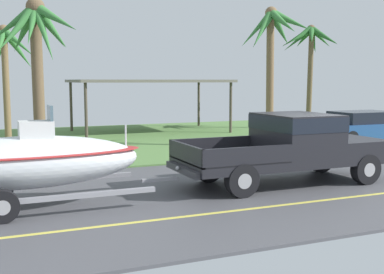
{
  "coord_description": "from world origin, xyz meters",
  "views": [
    {
      "loc": [
        -8.33,
        -10.64,
        2.71
      ],
      "look_at": [
        -3.6,
        0.43,
        1.32
      ],
      "focal_mm": 45.79,
      "sensor_mm": 36.0,
      "label": 1
    }
  ],
  "objects_px": {
    "palm_tree_near_left": "(310,44)",
    "palm_tree_far_left": "(272,38)",
    "boat_on_trailer": "(24,162)",
    "palm_tree_mid": "(36,40)",
    "palm_tree_near_right": "(7,53)",
    "parked_sedan_near": "(365,127)",
    "carport_awning": "(149,82)",
    "pickup_truck_towing": "(295,144)"
  },
  "relations": [
    {
      "from": "palm_tree_near_right",
      "to": "boat_on_trailer",
      "type": "bearing_deg",
      "value": -91.41
    },
    {
      "from": "palm_tree_near_left",
      "to": "palm_tree_far_left",
      "type": "relative_size",
      "value": 1.02
    },
    {
      "from": "palm_tree_near_left",
      "to": "parked_sedan_near",
      "type": "bearing_deg",
      "value": -103.06
    },
    {
      "from": "boat_on_trailer",
      "to": "carport_awning",
      "type": "height_order",
      "value": "carport_awning"
    },
    {
      "from": "palm_tree_near_right",
      "to": "palm_tree_far_left",
      "type": "distance_m",
      "value": 11.45
    },
    {
      "from": "palm_tree_near_right",
      "to": "pickup_truck_towing",
      "type": "bearing_deg",
      "value": -61.89
    },
    {
      "from": "pickup_truck_towing",
      "to": "palm_tree_mid",
      "type": "relative_size",
      "value": 1.12
    },
    {
      "from": "pickup_truck_towing",
      "to": "boat_on_trailer",
      "type": "height_order",
      "value": "boat_on_trailer"
    },
    {
      "from": "palm_tree_near_right",
      "to": "palm_tree_mid",
      "type": "height_order",
      "value": "palm_tree_mid"
    },
    {
      "from": "parked_sedan_near",
      "to": "carport_awning",
      "type": "relative_size",
      "value": 0.58
    },
    {
      "from": "parked_sedan_near",
      "to": "palm_tree_near_right",
      "type": "relative_size",
      "value": 0.89
    },
    {
      "from": "parked_sedan_near",
      "to": "carport_awning",
      "type": "bearing_deg",
      "value": 134.35
    },
    {
      "from": "palm_tree_far_left",
      "to": "palm_tree_near_left",
      "type": "bearing_deg",
      "value": 43.19
    },
    {
      "from": "boat_on_trailer",
      "to": "palm_tree_mid",
      "type": "bearing_deg",
      "value": 80.6
    },
    {
      "from": "palm_tree_near_left",
      "to": "palm_tree_far_left",
      "type": "distance_m",
      "value": 8.31
    },
    {
      "from": "palm_tree_mid",
      "to": "palm_tree_far_left",
      "type": "height_order",
      "value": "palm_tree_far_left"
    },
    {
      "from": "palm_tree_near_left",
      "to": "palm_tree_far_left",
      "type": "height_order",
      "value": "palm_tree_near_left"
    },
    {
      "from": "pickup_truck_towing",
      "to": "carport_awning",
      "type": "relative_size",
      "value": 0.74
    },
    {
      "from": "pickup_truck_towing",
      "to": "boat_on_trailer",
      "type": "xyz_separation_m",
      "value": [
        -6.85,
        -0.0,
        -0.03
      ]
    },
    {
      "from": "palm_tree_near_left",
      "to": "palm_tree_mid",
      "type": "bearing_deg",
      "value": -156.69
    },
    {
      "from": "carport_awning",
      "to": "palm_tree_near_right",
      "type": "relative_size",
      "value": 1.54
    },
    {
      "from": "palm_tree_near_right",
      "to": "parked_sedan_near",
      "type": "bearing_deg",
      "value": -24.0
    },
    {
      "from": "boat_on_trailer",
      "to": "palm_tree_mid",
      "type": "xyz_separation_m",
      "value": [
        0.87,
        5.28,
        2.97
      ]
    },
    {
      "from": "carport_awning",
      "to": "palm_tree_far_left",
      "type": "height_order",
      "value": "palm_tree_far_left"
    },
    {
      "from": "boat_on_trailer",
      "to": "palm_tree_far_left",
      "type": "distance_m",
      "value": 12.17
    },
    {
      "from": "parked_sedan_near",
      "to": "palm_tree_near_right",
      "type": "bearing_deg",
      "value": 156.0
    },
    {
      "from": "boat_on_trailer",
      "to": "carport_awning",
      "type": "distance_m",
      "value": 15.37
    },
    {
      "from": "boat_on_trailer",
      "to": "palm_tree_near_right",
      "type": "relative_size",
      "value": 1.21
    },
    {
      "from": "palm_tree_mid",
      "to": "palm_tree_near_right",
      "type": "bearing_deg",
      "value": 94.68
    },
    {
      "from": "pickup_truck_towing",
      "to": "palm_tree_near_left",
      "type": "relative_size",
      "value": 1.02
    },
    {
      "from": "boat_on_trailer",
      "to": "carport_awning",
      "type": "xyz_separation_m",
      "value": [
        7.22,
        13.46,
        1.63
      ]
    },
    {
      "from": "palm_tree_near_right",
      "to": "palm_tree_mid",
      "type": "relative_size",
      "value": 0.98
    },
    {
      "from": "pickup_truck_towing",
      "to": "palm_tree_near_right",
      "type": "distance_m",
      "value": 14.19
    },
    {
      "from": "boat_on_trailer",
      "to": "palm_tree_far_left",
      "type": "bearing_deg",
      "value": 31.56
    },
    {
      "from": "pickup_truck_towing",
      "to": "palm_tree_near_right",
      "type": "xyz_separation_m",
      "value": [
        -6.55,
        12.26,
        2.88
      ]
    },
    {
      "from": "boat_on_trailer",
      "to": "palm_tree_mid",
      "type": "relative_size",
      "value": 1.18
    },
    {
      "from": "parked_sedan_near",
      "to": "palm_tree_far_left",
      "type": "relative_size",
      "value": 0.81
    },
    {
      "from": "pickup_truck_towing",
      "to": "carport_awning",
      "type": "height_order",
      "value": "carport_awning"
    },
    {
      "from": "parked_sedan_near",
      "to": "palm_tree_mid",
      "type": "xyz_separation_m",
      "value": [
        -13.76,
        -0.6,
        3.29
      ]
    },
    {
      "from": "parked_sedan_near",
      "to": "boat_on_trailer",
      "type": "bearing_deg",
      "value": -158.13
    },
    {
      "from": "palm_tree_mid",
      "to": "palm_tree_far_left",
      "type": "relative_size",
      "value": 0.93
    },
    {
      "from": "pickup_truck_towing",
      "to": "palm_tree_near_left",
      "type": "distance_m",
      "value": 15.39
    }
  ]
}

